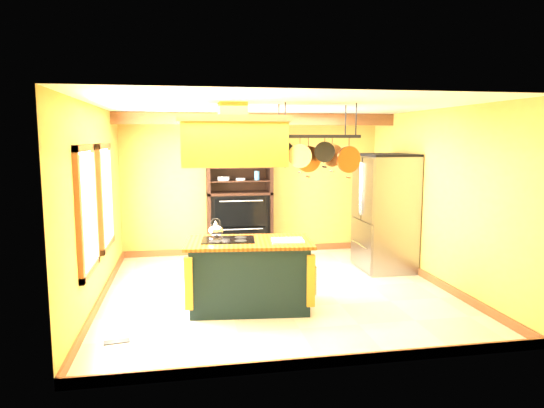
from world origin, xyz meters
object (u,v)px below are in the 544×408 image
object	(u,v)px
kitchen_island	(249,274)
refrigerator	(384,215)
pot_rack	(317,146)
hutch	(239,212)
range_hood	(233,139)

from	to	relation	value
kitchen_island	refrigerator	xyz separation A→B (m)	(2.56, 1.55, 0.48)
pot_rack	hutch	world-z (taller)	pot_rack
range_hood	hutch	xyz separation A→B (m)	(0.40, 2.93, -1.39)
kitchen_island	refrigerator	world-z (taller)	refrigerator
range_hood	hutch	size ratio (longest dim) A/B	0.64
range_hood	hutch	distance (m)	3.27
range_hood	refrigerator	xyz separation A→B (m)	(2.75, 1.55, -1.29)
range_hood	kitchen_island	bearing A→B (deg)	0.31
kitchen_island	pot_rack	distance (m)	1.92
pot_rack	range_hood	bearing A→B (deg)	180.00
kitchen_island	range_hood	distance (m)	1.78
range_hood	refrigerator	world-z (taller)	range_hood
pot_rack	hutch	xyz separation A→B (m)	(-0.71, 2.93, -1.30)
range_hood	hutch	world-z (taller)	range_hood
hutch	pot_rack	bearing A→B (deg)	-76.28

